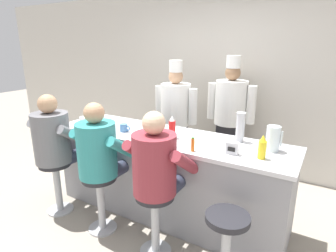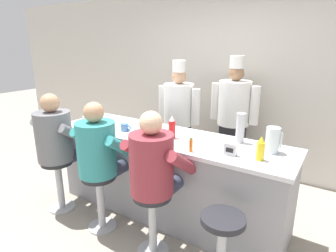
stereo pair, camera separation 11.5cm
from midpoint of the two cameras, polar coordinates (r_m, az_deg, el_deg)
name	(u,v)px [view 1 (the left image)]	position (r m, az deg, el deg)	size (l,w,h in m)	color
ground_plane	(150,228)	(3.23, -4.84, -20.00)	(20.00, 20.00, 0.00)	#9E9384
wall_back	(222,81)	(4.44, 10.25, 8.89)	(10.00, 0.06, 2.70)	beige
diner_counter	(167,175)	(3.24, -1.25, -9.91)	(2.71, 0.73, 0.95)	gray
ketchup_bottle_red	(172,128)	(2.94, -0.28, -0.33)	(0.07, 0.07, 0.24)	red
mustard_bottle_yellow	(262,148)	(2.53, 17.38, -4.24)	(0.07, 0.07, 0.22)	yellow
hot_sauce_bottle_orange	(193,145)	(2.59, 3.79, -3.82)	(0.03, 0.03, 0.13)	orange
water_pitcher_clear	(273,139)	(2.74, 19.43, -2.45)	(0.14, 0.13, 0.24)	silver
breakfast_plate	(155,139)	(2.89, -3.89, -2.73)	(0.24, 0.24, 0.05)	white
cereal_bowl	(85,119)	(3.79, -17.30, 1.40)	(0.14, 0.14, 0.05)	white
coffee_mug_blue	(124,128)	(3.22, -9.92, -0.36)	(0.14, 0.09, 0.09)	#4C7AB2
coffee_mug_tan	(108,128)	(3.26, -13.16, -0.38)	(0.12, 0.08, 0.08)	beige
cup_stack_steel	(240,127)	(2.90, 13.38, -0.23)	(0.09, 0.09, 0.30)	#B7BABF
napkin_dispenser_chrome	(232,148)	(2.58, 11.72, -4.44)	(0.11, 0.07, 0.11)	silver
diner_seated_grey	(55,141)	(3.40, -22.93, -2.88)	(0.60, 0.59, 1.40)	#B2B5BA
diner_seated_teal	(100,154)	(2.91, -14.83, -5.46)	(0.59, 0.58, 1.38)	#B2B5BA
diner_seated_maroon	(157,169)	(2.50, -3.68, -8.63)	(0.59, 0.58, 1.38)	#B2B5BA
empty_stool_round	(226,238)	(2.44, 10.35, -21.48)	(0.35, 0.35, 0.63)	#B2B5BA
cook_in_whites_near	(175,114)	(4.05, 0.72, 2.39)	(0.66, 0.42, 1.69)	#232328
cook_in_whites_far	(230,113)	(4.05, 11.74, 2.59)	(0.69, 0.44, 1.76)	#232328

